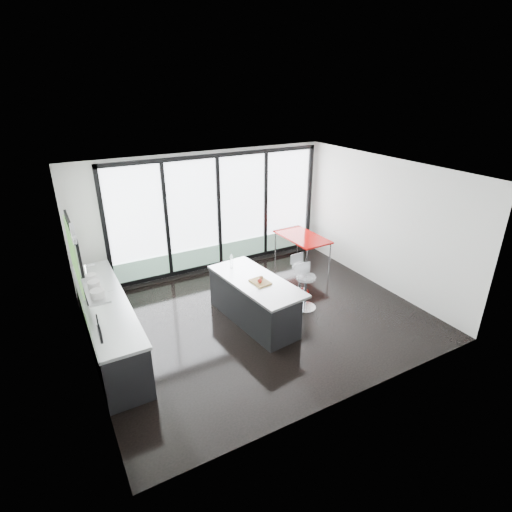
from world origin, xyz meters
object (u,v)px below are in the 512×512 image
bar_stool_far (300,279)px  bar_stool_near (305,292)px  red_table (302,250)px  island (253,300)px

bar_stool_far → bar_stool_near: bearing=-118.9°
bar_stool_far → red_table: bearing=50.6°
red_table → bar_stool_far: bearing=-126.2°
island → red_table: 2.79m
island → bar_stool_near: size_ratio=2.99×
island → bar_stool_far: bearing=18.2°
bar_stool_far → red_table: 1.47m
bar_stool_far → island: bearing=-165.0°
bar_stool_near → red_table: (1.14, 1.76, 0.02)m
bar_stool_near → red_table: size_ratio=0.51×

